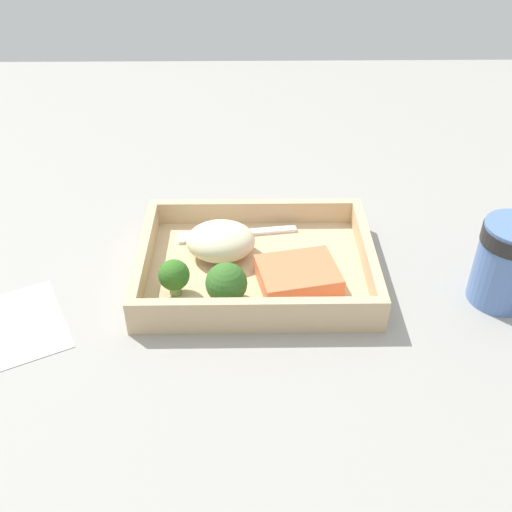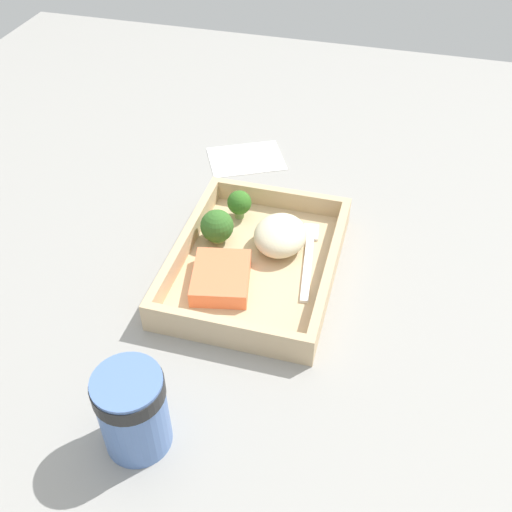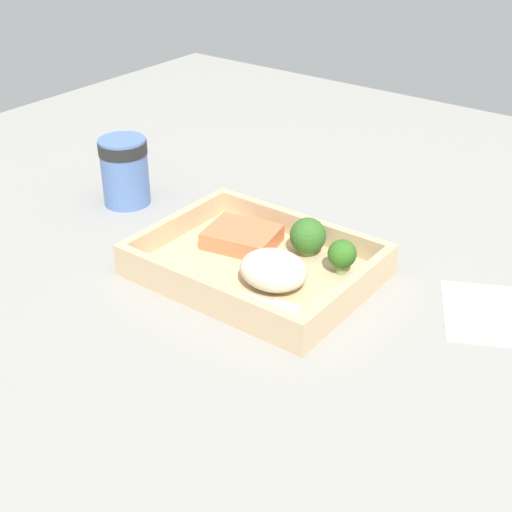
{
  "view_description": "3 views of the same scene",
  "coord_description": "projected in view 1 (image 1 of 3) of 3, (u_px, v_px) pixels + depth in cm",
  "views": [
    {
      "loc": [
        0.81,
        58.8,
        46.24
      ],
      "look_at": [
        0.0,
        0.0,
        2.7
      ],
      "focal_mm": 42.0,
      "sensor_mm": 36.0,
      "label": 1
    },
    {
      "loc": [
        -58.24,
        -15.87,
        57.25
      ],
      "look_at": [
        0.0,
        0.0,
        2.7
      ],
      "focal_mm": 42.0,
      "sensor_mm": 36.0,
      "label": 2
    },
    {
      "loc": [
        46.61,
        -62.21,
        47.67
      ],
      "look_at": [
        0.0,
        0.0,
        2.7
      ],
      "focal_mm": 50.0,
      "sensor_mm": 36.0,
      "label": 3
    }
  ],
  "objects": [
    {
      "name": "ground_plane",
      "position": [
        256.0,
        280.0,
        0.75
      ],
      "size": [
        160.0,
        160.0,
        2.0
      ],
      "primitive_type": "cube",
      "color": "gray"
    },
    {
      "name": "takeout_tray",
      "position": [
        256.0,
        270.0,
        0.74
      ],
      "size": [
        28.57,
        21.62,
        1.2
      ],
      "primitive_type": "cube",
      "color": "tan",
      "rests_on": "ground_plane"
    },
    {
      "name": "tray_rim",
      "position": [
        256.0,
        256.0,
        0.73
      ],
      "size": [
        28.57,
        21.62,
        3.08
      ],
      "color": "tan",
      "rests_on": "takeout_tray"
    },
    {
      "name": "salmon_fillet",
      "position": [
        298.0,
        275.0,
        0.71
      ],
      "size": [
        10.45,
        9.07,
        2.27
      ],
      "primitive_type": "cube",
      "rotation": [
        0.0,
        0.0,
        0.2
      ],
      "color": "#F27549",
      "rests_on": "takeout_tray"
    },
    {
      "name": "mashed_potatoes",
      "position": [
        221.0,
        241.0,
        0.75
      ],
      "size": [
        8.6,
        7.39,
        4.32
      ],
      "primitive_type": "ellipsoid",
      "color": "beige",
      "rests_on": "takeout_tray"
    },
    {
      "name": "broccoli_floret_1",
      "position": [
        174.0,
        276.0,
        0.68
      ],
      "size": [
        3.61,
        3.61,
        4.51
      ],
      "color": "#769959",
      "rests_on": "takeout_tray"
    },
    {
      "name": "broccoli_floret_2",
      "position": [
        226.0,
        284.0,
        0.67
      ],
      "size": [
        4.74,
        4.74,
        5.02
      ],
      "color": "#87A25D",
      "rests_on": "takeout_tray"
    },
    {
      "name": "fork",
      "position": [
        229.0,
        234.0,
        0.79
      ],
      "size": [
        15.88,
        3.76,
        0.44
      ],
      "color": "white",
      "rests_on": "takeout_tray"
    },
    {
      "name": "paper_cup",
      "position": [
        508.0,
        259.0,
        0.68
      ],
      "size": [
        7.25,
        7.25,
        10.29
      ],
      "color": "#5374B3",
      "rests_on": "ground_plane"
    },
    {
      "name": "receipt_slip",
      "position": [
        19.0,
        325.0,
        0.67
      ],
      "size": [
        14.17,
        15.55,
        0.24
      ],
      "primitive_type": "cube",
      "rotation": [
        0.0,
        0.0,
        0.47
      ],
      "color": "white",
      "rests_on": "ground_plane"
    }
  ]
}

